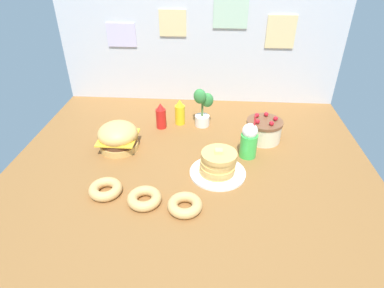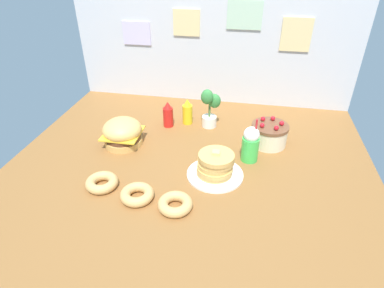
{
  "view_description": "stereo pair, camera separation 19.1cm",
  "coord_description": "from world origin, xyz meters",
  "px_view_note": "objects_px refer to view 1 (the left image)",
  "views": [
    {
      "loc": [
        0.12,
        -1.61,
        1.17
      ],
      "look_at": [
        0.01,
        0.05,
        0.12
      ],
      "focal_mm": 30.15,
      "sensor_mm": 36.0,
      "label": 1
    },
    {
      "loc": [
        0.31,
        -1.58,
        1.17
      ],
      "look_at": [
        0.01,
        0.05,
        0.12
      ],
      "focal_mm": 30.15,
      "sensor_mm": 36.0,
      "label": 2
    }
  ],
  "objects_px": {
    "layer_cake": "(264,130)",
    "donut_chocolate": "(144,198)",
    "potted_plant": "(202,106)",
    "mustard_bottle": "(180,113)",
    "burger": "(118,137)",
    "donut_vanilla": "(184,205)",
    "pancake_stack": "(218,164)",
    "ketchup_bottle": "(161,116)",
    "cream_soda_cup": "(249,141)",
    "donut_pink_glaze": "(105,189)"
  },
  "relations": [
    {
      "from": "cream_soda_cup",
      "to": "burger",
      "type": "bearing_deg",
      "value": 177.97
    },
    {
      "from": "cream_soda_cup",
      "to": "donut_pink_glaze",
      "type": "relative_size",
      "value": 1.61
    },
    {
      "from": "burger",
      "to": "donut_pink_glaze",
      "type": "relative_size",
      "value": 1.43
    },
    {
      "from": "layer_cake",
      "to": "mustard_bottle",
      "type": "relative_size",
      "value": 1.25
    },
    {
      "from": "pancake_stack",
      "to": "ketchup_bottle",
      "type": "bearing_deg",
      "value": 127.96
    },
    {
      "from": "layer_cake",
      "to": "pancake_stack",
      "type": "bearing_deg",
      "value": -126.98
    },
    {
      "from": "donut_vanilla",
      "to": "ketchup_bottle",
      "type": "bearing_deg",
      "value": 106.32
    },
    {
      "from": "donut_chocolate",
      "to": "potted_plant",
      "type": "relative_size",
      "value": 0.61
    },
    {
      "from": "mustard_bottle",
      "to": "donut_vanilla",
      "type": "distance_m",
      "value": 0.92
    },
    {
      "from": "ketchup_bottle",
      "to": "mustard_bottle",
      "type": "height_order",
      "value": "same"
    },
    {
      "from": "layer_cake",
      "to": "donut_chocolate",
      "type": "bearing_deg",
      "value": -135.23
    },
    {
      "from": "burger",
      "to": "mustard_bottle",
      "type": "distance_m",
      "value": 0.52
    },
    {
      "from": "potted_plant",
      "to": "mustard_bottle",
      "type": "bearing_deg",
      "value": 174.78
    },
    {
      "from": "potted_plant",
      "to": "layer_cake",
      "type": "bearing_deg",
      "value": -22.21
    },
    {
      "from": "layer_cake",
      "to": "ketchup_bottle",
      "type": "bearing_deg",
      "value": 170.53
    },
    {
      "from": "layer_cake",
      "to": "burger",
      "type": "bearing_deg",
      "value": -169.4
    },
    {
      "from": "burger",
      "to": "donut_vanilla",
      "type": "distance_m",
      "value": 0.73
    },
    {
      "from": "donut_chocolate",
      "to": "potted_plant",
      "type": "distance_m",
      "value": 0.91
    },
    {
      "from": "ketchup_bottle",
      "to": "donut_chocolate",
      "type": "xyz_separation_m",
      "value": [
        0.03,
        -0.81,
        -0.06
      ]
    },
    {
      "from": "pancake_stack",
      "to": "donut_pink_glaze",
      "type": "distance_m",
      "value": 0.65
    },
    {
      "from": "donut_vanilla",
      "to": "layer_cake",
      "type": "bearing_deg",
      "value": 56.43
    },
    {
      "from": "pancake_stack",
      "to": "layer_cake",
      "type": "bearing_deg",
      "value": 53.02
    },
    {
      "from": "pancake_stack",
      "to": "cream_soda_cup",
      "type": "distance_m",
      "value": 0.28
    },
    {
      "from": "layer_cake",
      "to": "mustard_bottle",
      "type": "distance_m",
      "value": 0.63
    },
    {
      "from": "pancake_stack",
      "to": "donut_vanilla",
      "type": "xyz_separation_m",
      "value": [
        -0.17,
        -0.31,
        -0.04
      ]
    },
    {
      "from": "burger",
      "to": "cream_soda_cup",
      "type": "height_order",
      "value": "cream_soda_cup"
    },
    {
      "from": "donut_chocolate",
      "to": "donut_vanilla",
      "type": "bearing_deg",
      "value": -9.21
    },
    {
      "from": "layer_cake",
      "to": "donut_vanilla",
      "type": "distance_m",
      "value": 0.87
    },
    {
      "from": "ketchup_bottle",
      "to": "mustard_bottle",
      "type": "distance_m",
      "value": 0.15
    },
    {
      "from": "cream_soda_cup",
      "to": "layer_cake",
      "type": "bearing_deg",
      "value": 60.24
    },
    {
      "from": "potted_plant",
      "to": "ketchup_bottle",
      "type": "bearing_deg",
      "value": -169.62
    },
    {
      "from": "mustard_bottle",
      "to": "donut_chocolate",
      "type": "bearing_deg",
      "value": -96.35
    },
    {
      "from": "pancake_stack",
      "to": "potted_plant",
      "type": "relative_size",
      "value": 1.11
    },
    {
      "from": "pancake_stack",
      "to": "layer_cake",
      "type": "xyz_separation_m",
      "value": [
        0.31,
        0.41,
        0.01
      ]
    },
    {
      "from": "burger",
      "to": "donut_pink_glaze",
      "type": "xyz_separation_m",
      "value": [
        0.04,
        -0.45,
        -0.06
      ]
    },
    {
      "from": "burger",
      "to": "donut_chocolate",
      "type": "distance_m",
      "value": 0.58
    },
    {
      "from": "donut_vanilla",
      "to": "donut_chocolate",
      "type": "bearing_deg",
      "value": 170.79
    },
    {
      "from": "donut_pink_glaze",
      "to": "donut_chocolate",
      "type": "relative_size",
      "value": 1.0
    },
    {
      "from": "ketchup_bottle",
      "to": "potted_plant",
      "type": "relative_size",
      "value": 0.66
    },
    {
      "from": "burger",
      "to": "ketchup_bottle",
      "type": "xyz_separation_m",
      "value": [
        0.24,
        0.3,
        0.0
      ]
    },
    {
      "from": "burger",
      "to": "ketchup_bottle",
      "type": "height_order",
      "value": "ketchup_bottle"
    },
    {
      "from": "donut_chocolate",
      "to": "cream_soda_cup",
      "type": "bearing_deg",
      "value": 39.81
    },
    {
      "from": "pancake_stack",
      "to": "donut_chocolate",
      "type": "height_order",
      "value": "pancake_stack"
    },
    {
      "from": "layer_cake",
      "to": "cream_soda_cup",
      "type": "bearing_deg",
      "value": -119.76
    },
    {
      "from": "donut_pink_glaze",
      "to": "mustard_bottle",
      "type": "bearing_deg",
      "value": 68.48
    },
    {
      "from": "ketchup_bottle",
      "to": "cream_soda_cup",
      "type": "height_order",
      "value": "cream_soda_cup"
    },
    {
      "from": "cream_soda_cup",
      "to": "donut_pink_glaze",
      "type": "height_order",
      "value": "cream_soda_cup"
    },
    {
      "from": "donut_pink_glaze",
      "to": "potted_plant",
      "type": "height_order",
      "value": "potted_plant"
    },
    {
      "from": "donut_pink_glaze",
      "to": "potted_plant",
      "type": "relative_size",
      "value": 0.61
    },
    {
      "from": "burger",
      "to": "potted_plant",
      "type": "height_order",
      "value": "potted_plant"
    }
  ]
}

